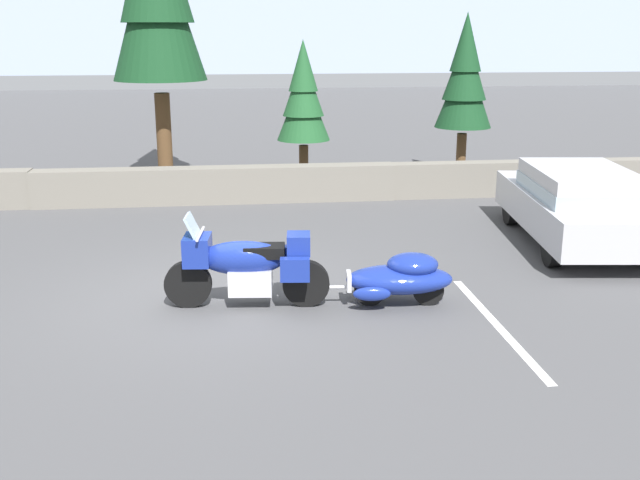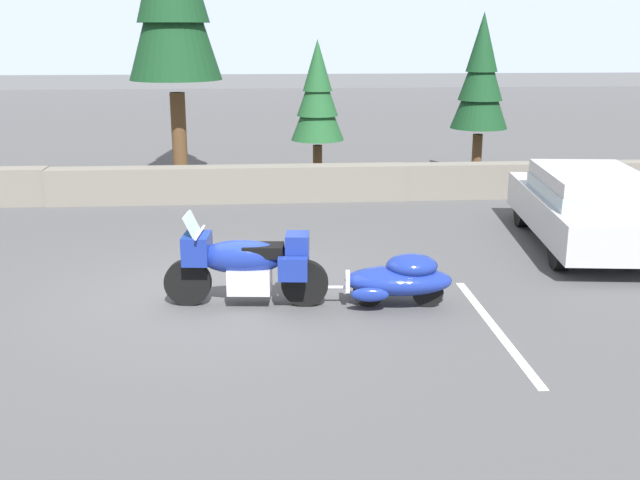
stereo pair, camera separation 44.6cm
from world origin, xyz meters
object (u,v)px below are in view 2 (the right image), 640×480
object	(u,v)px
car_shaped_trailer	(399,278)
pine_tree_secondary	(481,77)
touring_motorcycle	(245,263)
pine_tree_far_right	(317,96)
sedan_at_right_edge	(587,205)

from	to	relation	value
car_shaped_trailer	pine_tree_secondary	size ratio (longest dim) A/B	0.53
touring_motorcycle	pine_tree_secondary	xyz separation A→B (m)	(5.70, 8.63, 2.00)
pine_tree_far_right	pine_tree_secondary	bearing A→B (deg)	4.53
car_shaped_trailer	pine_tree_far_right	world-z (taller)	pine_tree_far_right
car_shaped_trailer	pine_tree_secondary	world-z (taller)	pine_tree_secondary
car_shaped_trailer	sedan_at_right_edge	distance (m)	4.69
touring_motorcycle	sedan_at_right_edge	size ratio (longest dim) A/B	0.49
pine_tree_far_right	touring_motorcycle	bearing A→B (deg)	-101.02
pine_tree_far_right	sedan_at_right_edge	bearing A→B (deg)	-53.20
car_shaped_trailer	pine_tree_secondary	xyz separation A→B (m)	(3.56, 8.83, 2.21)
touring_motorcycle	car_shaped_trailer	bearing A→B (deg)	-5.52
sedan_at_right_edge	pine_tree_secondary	distance (m)	6.40
touring_motorcycle	car_shaped_trailer	world-z (taller)	touring_motorcycle
sedan_at_right_edge	touring_motorcycle	bearing A→B (deg)	-157.24
touring_motorcycle	sedan_at_right_edge	xyz separation A→B (m)	(5.96, 2.50, 0.15)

